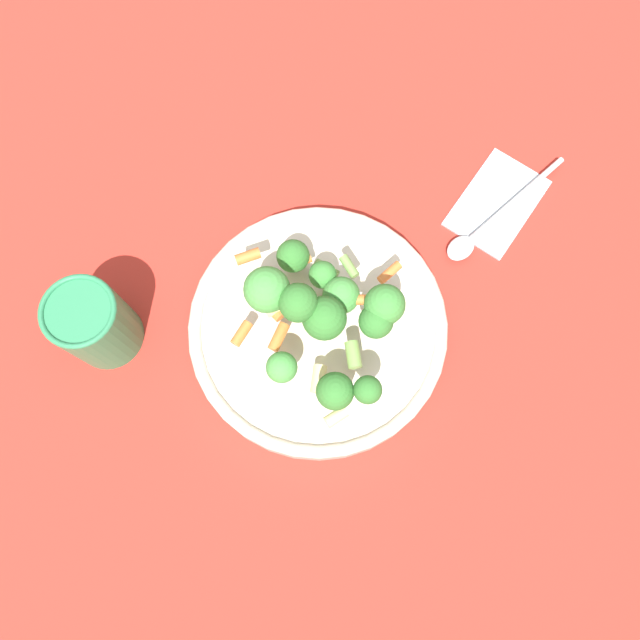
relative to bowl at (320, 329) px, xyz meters
name	(u,v)px	position (x,y,z in m)	size (l,w,h in m)	color
ground_plane	(320,333)	(0.00, 0.00, -0.02)	(3.00, 3.00, 0.00)	#B72D23
bowl	(320,329)	(0.00, 0.00, 0.00)	(0.28, 0.28, 0.04)	beige
pasta_salad	(323,313)	(0.00, 0.00, 0.07)	(0.18, 0.20, 0.10)	#8CB766
cup	(96,328)	(0.23, 0.00, 0.03)	(0.08, 0.08, 0.10)	#2D7F51
napkin	(499,202)	(-0.22, -0.16, -0.02)	(0.14, 0.15, 0.01)	#B2BCC6
spoon	(488,226)	(-0.20, -0.12, -0.01)	(0.15, 0.14, 0.01)	silver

